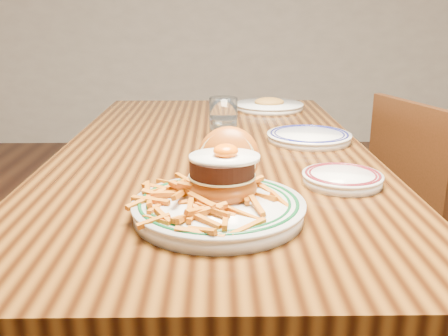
{
  "coord_description": "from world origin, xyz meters",
  "views": [
    {
      "loc": [
        0.01,
        -1.34,
        1.11
      ],
      "look_at": [
        0.02,
        -0.49,
        0.85
      ],
      "focal_mm": 40.0,
      "sensor_mm": 36.0,
      "label": 1
    }
  ],
  "objects_px": {
    "table": "(214,179)",
    "side_plate": "(342,178)",
    "chair_right": "(429,215)",
    "main_plate": "(220,192)"
  },
  "relations": [
    {
      "from": "chair_right",
      "to": "table",
      "type": "bearing_deg",
      "value": 0.24
    },
    {
      "from": "main_plate",
      "to": "chair_right",
      "type": "bearing_deg",
      "value": 53.96
    },
    {
      "from": "table",
      "to": "chair_right",
      "type": "relative_size",
      "value": 1.89
    },
    {
      "from": "side_plate",
      "to": "chair_right",
      "type": "bearing_deg",
      "value": 47.83
    },
    {
      "from": "main_plate",
      "to": "side_plate",
      "type": "xyz_separation_m",
      "value": [
        0.27,
        0.16,
        -0.03
      ]
    },
    {
      "from": "main_plate",
      "to": "side_plate",
      "type": "bearing_deg",
      "value": 41.21
    },
    {
      "from": "chair_right",
      "to": "side_plate",
      "type": "bearing_deg",
      "value": 32.98
    },
    {
      "from": "table",
      "to": "main_plate",
      "type": "distance_m",
      "value": 0.48
    },
    {
      "from": "chair_right",
      "to": "side_plate",
      "type": "relative_size",
      "value": 4.82
    },
    {
      "from": "table",
      "to": "side_plate",
      "type": "height_order",
      "value": "side_plate"
    }
  ]
}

